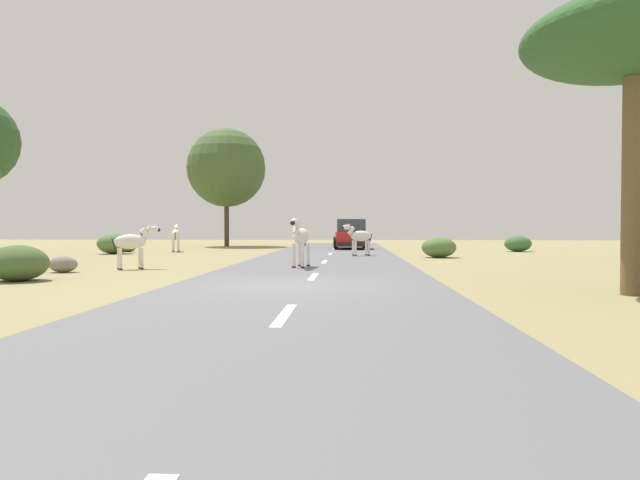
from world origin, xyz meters
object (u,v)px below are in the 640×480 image
object	(u,v)px
rock_1	(63,264)
car_1	(351,235)
zebra_1	(359,236)
bush_3	(128,247)
zebra_0	(300,237)
zebra_3	(133,242)
zebra_2	(176,234)
bush_4	(17,263)
tree_1	(634,42)
bush_2	(518,244)
bush_0	(439,247)
tree_0	(226,168)
bush_1	(115,244)
car_0	(350,233)

from	to	relation	value
rock_1	car_1	bearing A→B (deg)	63.97
zebra_1	bush_3	bearing A→B (deg)	46.95
zebra_0	zebra_3	bearing A→B (deg)	14.16
zebra_3	rock_1	bearing A→B (deg)	-84.25
zebra_1	zebra_2	xyz separation A→B (m)	(-9.73, 4.36, 0.02)
zebra_3	bush_4	distance (m)	4.06
zebra_1	tree_1	distance (m)	14.88
zebra_3	bush_2	size ratio (longest dim) A/B	0.99
bush_0	tree_0	bearing A→B (deg)	132.45
tree_0	bush_0	bearing A→B (deg)	-47.55
tree_0	bush_1	bearing A→B (deg)	-105.52
zebra_1	car_0	size ratio (longest dim) A/B	0.33
zebra_1	zebra_2	world-z (taller)	zebra_2
zebra_2	bush_0	world-z (taller)	zebra_2
tree_1	bush_2	world-z (taller)	tree_1
bush_2	bush_0	bearing A→B (deg)	-130.28
tree_0	bush_0	xyz separation A→B (m)	(12.38, -13.53, -4.98)
rock_1	bush_1	bearing A→B (deg)	106.97
zebra_0	zebra_2	xyz separation A→B (m)	(-7.77, 11.60, -0.08)
tree_0	bush_1	size ratio (longest dim) A/B	4.83
car_1	tree_1	xyz separation A→B (m)	(5.34, -21.54, 3.98)
rock_1	bush_3	bearing A→B (deg)	105.18
tree_0	bush_2	world-z (taller)	tree_0
car_0	car_1	xyz separation A→B (m)	(0.07, -9.16, 0.00)
tree_0	bush_4	bearing A→B (deg)	-88.83
zebra_3	bush_3	bearing A→B (deg)	168.39
car_1	bush_4	xyz separation A→B (m)	(-8.08, -19.54, -0.41)
tree_0	car_1	bearing A→B (deg)	-29.71
zebra_3	bush_2	world-z (taller)	zebra_3
zebra_3	bush_1	distance (m)	10.75
zebra_3	bush_4	world-z (taller)	zebra_3
car_1	bush_2	bearing A→B (deg)	162.07
tree_1	bush_4	world-z (taller)	tree_1
bush_4	zebra_0	bearing A→B (deg)	33.06
zebra_0	tree_1	size ratio (longest dim) A/B	0.30
bush_4	rock_1	size ratio (longest dim) A/B	1.76
tree_1	bush_3	size ratio (longest dim) A/B	6.85
bush_0	rock_1	xyz separation A→B (m)	(-12.11, -8.40, -0.20)
zebra_1	tree_0	bearing A→B (deg)	9.85
bush_0	zebra_2	bearing A→B (deg)	159.45
zebra_0	rock_1	distance (m)	6.98
bush_1	rock_1	bearing A→B (deg)	-73.03
zebra_0	car_1	world-z (taller)	car_1
zebra_1	bush_2	distance (m)	10.30
zebra_3	rock_1	world-z (taller)	zebra_3
car_0	bush_2	xyz separation A→B (m)	(9.08, -11.64, -0.42)
zebra_1	tree_0	world-z (taller)	tree_0
zebra_0	car_0	bearing A→B (deg)	-83.81
bush_3	zebra_2	bearing A→B (deg)	7.64
bush_3	bush_4	xyz separation A→B (m)	(3.76, -15.50, 0.19)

